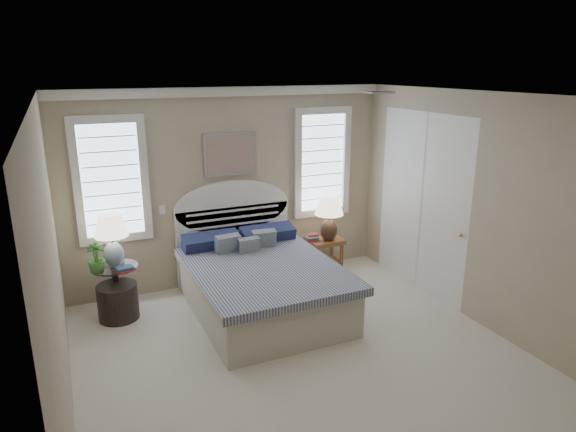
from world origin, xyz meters
The scene contains 21 objects.
floor centered at (0.00, 0.00, 0.00)m, with size 4.50×5.00×0.01m, color silver.
ceiling centered at (0.00, 0.00, 2.70)m, with size 4.50×5.00×0.01m, color white.
wall_back centered at (0.00, 2.50, 1.35)m, with size 4.50×0.02×2.70m, color tan.
wall_left centered at (-2.25, 0.00, 1.35)m, with size 0.02×5.00×2.70m, color tan.
wall_right centered at (2.25, 0.00, 1.35)m, with size 0.02×5.00×2.70m, color tan.
crown_molding centered at (0.00, 2.46, 2.64)m, with size 4.50×0.08×0.12m, color silver.
hvac_vent centered at (1.20, 0.80, 2.68)m, with size 0.30×0.20×0.02m, color #B2B2B2.
switch_plate centered at (-0.95, 2.48, 1.15)m, with size 0.08×0.01×0.12m, color silver.
window_left centered at (-1.55, 2.48, 1.60)m, with size 0.90×0.06×1.60m, color #C9E3FF.
window_right centered at (1.40, 2.48, 1.60)m, with size 0.90×0.06×1.60m, color #C9E3FF.
painting centered at (0.00, 2.46, 1.82)m, with size 0.74×0.04×0.58m, color silver.
closet_door centered at (2.23, 1.20, 1.20)m, with size 0.02×1.80×2.40m, color white.
bed centered at (0.00, 1.46, 0.39)m, with size 1.72×2.28×1.47m.
side_table_left centered at (-1.65, 2.05, 0.39)m, with size 0.56×0.56×0.63m.
nightstand_right centered at (1.30, 2.15, 0.39)m, with size 0.50×0.40×0.53m.
floor_pot centered at (-1.66, 1.92, 0.22)m, with size 0.48×0.48×0.44m, color black.
lamp_left centered at (-1.64, 2.07, 1.03)m, with size 0.48×0.48×0.65m.
lamp_right centered at (1.33, 2.09, 0.94)m, with size 0.53×0.53×0.67m.
potted_plant centered at (-1.85, 1.93, 0.81)m, with size 0.20×0.20×0.36m, color #2D702C.
books_left centered at (-1.55, 1.83, 0.66)m, with size 0.24×0.20×0.06m.
books_right centered at (1.10, 2.16, 0.58)m, with size 0.21×0.18×0.10m.
Camera 1 is at (-2.11, -4.09, 2.97)m, focal length 32.00 mm.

